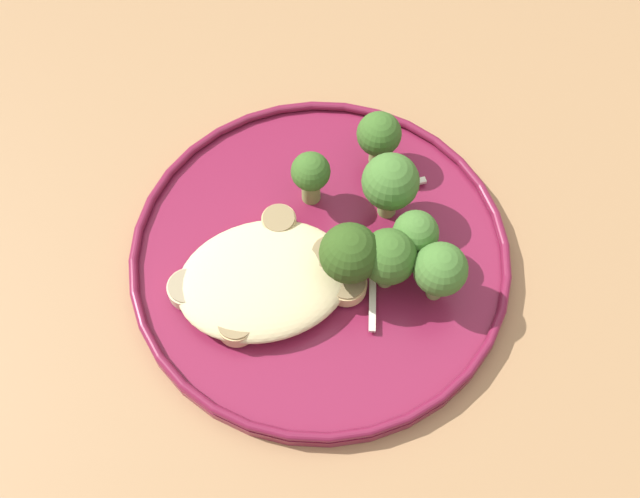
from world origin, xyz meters
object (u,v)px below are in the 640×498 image
Objects in this scene: broccoli_floret_rear_charred at (379,135)px; broccoli_floret_small_sprig at (390,183)px; seared_scallop_right_edge at (276,302)px; broccoli_floret_front_edge at (311,174)px; dinner_plate at (320,256)px; broccoli_floret_right_tilted at (350,254)px; seared_scallop_tilted_round at (237,325)px; broccoli_floret_left_leaning at (388,258)px; seared_scallop_tiny_bay at (279,223)px; seared_scallop_on_noodles at (188,289)px; broccoli_floret_tall_stalk at (415,235)px; broccoli_floret_center_pile at (440,270)px; seared_scallop_large_seared at (346,285)px; seared_scallop_center_golden at (331,258)px.

broccoli_floret_rear_charred is 0.05m from broccoli_floret_small_sprig.
seared_scallop_right_edge is 0.67× the size of broccoli_floret_front_edge.
broccoli_floret_rear_charred is at bearing 45.44° from seared_scallop_right_edge.
broccoli_floret_right_tilted reaches higher than dinner_plate.
broccoli_floret_left_leaning is (0.11, 0.01, 0.03)m from seared_scallop_tilted_round.
seared_scallop_tiny_bay is 0.09m from seared_scallop_on_noodles.
broccoli_floret_tall_stalk is (0.00, -0.09, 0.00)m from broccoli_floret_rear_charred.
broccoli_floret_center_pile is at bearing -56.53° from broccoli_floret_front_edge.
seared_scallop_on_noodles is (-0.10, -0.01, 0.01)m from dinner_plate.
dinner_plate is 10.14× the size of seared_scallop_tilted_round.
broccoli_floret_tall_stalk is at bearing 11.47° from seared_scallop_tilted_round.
broccoli_floret_front_edge is at bearing 29.79° from seared_scallop_on_noodles.
broccoli_floret_small_sprig reaches higher than seared_scallop_tiny_bay.
seared_scallop_right_edge reaches higher than seared_scallop_large_seared.
broccoli_floret_center_pile is (0.07, -0.04, 0.03)m from seared_scallop_center_golden.
seared_scallop_tilted_round is at bearing -138.93° from broccoli_floret_rear_charred.
seared_scallop_tiny_bay is 0.92× the size of seared_scallop_tilted_round.
broccoli_floret_rear_charred reaches higher than seared_scallop_on_noodles.
seared_scallop_tilted_round reaches higher than seared_scallop_large_seared.
broccoli_floret_right_tilted is (-0.05, -0.05, 0.00)m from broccoli_floret_small_sprig.
broccoli_floret_center_pile is at bearing -77.13° from broccoli_floret_tall_stalk.
seared_scallop_center_golden is (0.01, -0.01, 0.01)m from dinner_plate.
seared_scallop_large_seared is at bearing -12.27° from seared_scallop_on_noodles.
broccoli_floret_left_leaning is at bearing -9.15° from seared_scallop_on_noodles.
broccoli_floret_left_leaning is (0.04, -0.02, 0.02)m from seared_scallop_center_golden.
broccoli_floret_front_edge is 0.88× the size of broccoli_floret_left_leaning.
seared_scallop_center_golden is at bearing -125.24° from broccoli_floret_rear_charred.
broccoli_floret_rear_charred is (0.06, 0.09, 0.02)m from seared_scallop_center_golden.
seared_scallop_on_noodles is at bearing -174.76° from dinner_plate.
broccoli_floret_center_pile is (0.01, -0.13, 0.00)m from broccoli_floret_rear_charred.
broccoli_floret_rear_charred is (0.14, 0.12, 0.02)m from seared_scallop_tilted_round.
broccoli_floret_right_tilted is at bearing -116.83° from broccoli_floret_rear_charred.
seared_scallop_on_noodles is at bearing -154.13° from seared_scallop_tiny_bay.
broccoli_floret_rear_charred is at bearing 93.82° from broccoli_floret_center_pile.
seared_scallop_center_golden is at bearing -146.35° from broccoli_floret_small_sprig.
broccoli_floret_small_sprig is at bearing 100.29° from broccoli_floret_center_pile.
broccoli_floret_center_pile is (0.07, -0.10, 0.00)m from broccoli_floret_front_edge.
broccoli_floret_tall_stalk is 0.04m from broccoli_floret_small_sprig.
seared_scallop_tilted_round is 0.12m from broccoli_floret_left_leaning.
seared_scallop_large_seared is 0.07m from broccoli_floret_center_pile.
broccoli_floret_front_edge is at bearing 38.31° from seared_scallop_tiny_bay.
seared_scallop_on_noodles is at bearing 170.85° from broccoli_floret_left_leaning.
seared_scallop_large_seared is 0.09m from broccoli_floret_front_edge.
broccoli_floret_left_leaning reaches higher than broccoli_floret_front_edge.
seared_scallop_tilted_round is 0.10m from broccoli_floret_right_tilted.
seared_scallop_on_noodles is at bearing 166.58° from broccoli_floret_center_pile.
broccoli_floret_front_edge is at bearing 90.10° from seared_scallop_center_golden.
seared_scallop_center_golden is at bearing 24.54° from seared_scallop_tilted_round.
seared_scallop_large_seared is (0.05, 0.00, -0.00)m from seared_scallop_right_edge.
broccoli_floret_center_pile reaches higher than seared_scallop_large_seared.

